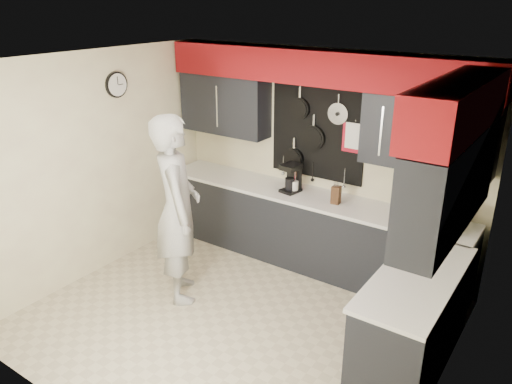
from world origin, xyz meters
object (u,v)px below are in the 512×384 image
Objects in this scene: microwave at (432,214)px; coffee_maker at (292,177)px; knife_block at (336,195)px; utensil_crock at (294,186)px; person at (177,210)px.

coffee_maker is (-1.69, 0.04, 0.04)m from microwave.
knife_block is 0.62m from coffee_maker.
microwave is 1.65m from utensil_crock.
microwave is 1.07m from knife_block.
knife_block is 1.42× the size of utensil_crock.
person is (-1.19, -1.35, 0.01)m from knife_block.
microwave is 0.24× the size of person.
utensil_crock is 1.51m from person.
coffee_maker reaches higher than utensil_crock.
person is at bearing -114.07° from utensil_crock.
coffee_maker is (-0.04, 0.02, 0.11)m from utensil_crock.
coffee_maker is at bearing 170.80° from knife_block.
coffee_maker is 1.51m from person.
coffee_maker is at bearing 162.14° from microwave.
coffee_maker is 0.17× the size of person.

